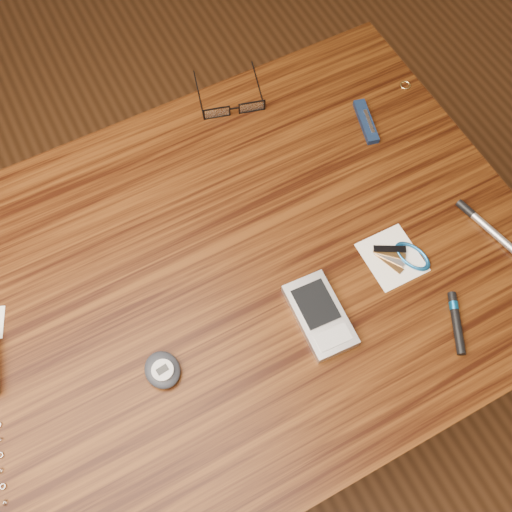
% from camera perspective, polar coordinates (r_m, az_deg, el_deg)
% --- Properties ---
extents(ground, '(3.80, 3.80, 0.00)m').
position_cam_1_polar(ground, '(1.60, -2.10, -12.75)').
color(ground, '#472814').
rests_on(ground, ground).
extents(desk, '(1.00, 0.70, 0.75)m').
position_cam_1_polar(desk, '(0.98, -3.36, -4.44)').
color(desk, '#3C1D09').
rests_on(desk, ground).
extents(eyeglasses, '(0.14, 0.14, 0.02)m').
position_cam_1_polar(eyeglasses, '(1.04, -2.25, 14.65)').
color(eyeglasses, black).
rests_on(eyeglasses, desk).
extents(gold_ring, '(0.02, 0.02, 0.00)m').
position_cam_1_polar(gold_ring, '(1.12, 14.69, 16.20)').
color(gold_ring, '#E8CB76').
rests_on(gold_ring, desk).
extents(pda_phone, '(0.08, 0.13, 0.02)m').
position_cam_1_polar(pda_phone, '(0.85, 6.40, -5.89)').
color(pda_phone, '#ACACB1').
rests_on(pda_phone, desk).
extents(pedometer, '(0.06, 0.06, 0.02)m').
position_cam_1_polar(pedometer, '(0.83, -9.34, -11.17)').
color(pedometer, black).
rests_on(pedometer, desk).
extents(notepad_keys, '(0.10, 0.09, 0.01)m').
position_cam_1_polar(notepad_keys, '(0.92, 14.42, -0.04)').
color(notepad_keys, silver).
rests_on(notepad_keys, desk).
extents(pocket_knife, '(0.04, 0.09, 0.01)m').
position_cam_1_polar(pocket_knife, '(1.05, 10.94, 13.06)').
color(pocket_knife, '#0C1A33').
rests_on(pocket_knife, desk).
extents(silver_pen, '(0.04, 0.15, 0.01)m').
position_cam_1_polar(silver_pen, '(0.98, 22.16, 2.64)').
color(silver_pen, '#BDBCC1').
rests_on(silver_pen, desk).
extents(black_blue_pen, '(0.06, 0.09, 0.01)m').
position_cam_1_polar(black_blue_pen, '(0.90, 19.38, -6.12)').
color(black_blue_pen, black).
rests_on(black_blue_pen, desk).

